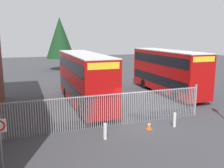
# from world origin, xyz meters

# --- Properties ---
(ground_plane) EXTENTS (100.00, 100.00, 0.00)m
(ground_plane) POSITION_xyz_m (0.00, 8.00, 0.00)
(ground_plane) COLOR #3D3D42
(palisade_fence) EXTENTS (13.50, 0.14, 2.35)m
(palisade_fence) POSITION_xyz_m (-1.52, 0.00, 1.18)
(palisade_fence) COLOR gray
(palisade_fence) RESTS_ON ground
(double_decker_bus_near_gate) EXTENTS (2.54, 10.81, 4.42)m
(double_decker_bus_near_gate) POSITION_xyz_m (7.15, 7.13, 2.42)
(double_decker_bus_near_gate) COLOR #B70C0C
(double_decker_bus_near_gate) RESTS_ON ground
(double_decker_bus_behind_fence_left) EXTENTS (2.54, 10.81, 4.42)m
(double_decker_bus_behind_fence_left) POSITION_xyz_m (-1.94, 5.52, 2.42)
(double_decker_bus_behind_fence_left) COLOR #B70C0C
(double_decker_bus_behind_fence_left) RESTS_ON ground
(bollard_near_left) EXTENTS (0.20, 0.20, 0.95)m
(bollard_near_left) POSITION_xyz_m (-2.55, -1.94, 0.47)
(bollard_near_left) COLOR silver
(bollard_near_left) RESTS_ON ground
(bollard_center_front) EXTENTS (0.20, 0.20, 0.95)m
(bollard_center_front) POSITION_xyz_m (2.35, -1.58, 0.47)
(bollard_center_front) COLOR silver
(bollard_center_front) RESTS_ON ground
(traffic_cone_by_gate) EXTENTS (0.34, 0.34, 0.59)m
(traffic_cone_by_gate) POSITION_xyz_m (0.55, -1.44, 0.29)
(traffic_cone_by_gate) COLOR orange
(traffic_cone_by_gate) RESTS_ON ground
(speed_limit_sign_post) EXTENTS (0.60, 0.14, 2.40)m
(speed_limit_sign_post) POSITION_xyz_m (-7.92, -3.54, 1.78)
(speed_limit_sign_post) COLOR slate
(speed_limit_sign_post) RESTS_ON ground
(tree_tall_back) EXTENTS (4.85, 4.85, 8.96)m
(tree_tall_back) POSITION_xyz_m (-0.42, 29.26, 5.49)
(tree_tall_back) COLOR #4C3823
(tree_tall_back) RESTS_ON ground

